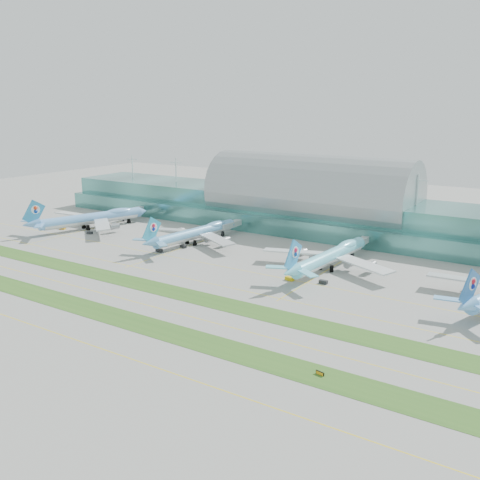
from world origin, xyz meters
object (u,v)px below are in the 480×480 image
Objects in this scene: airliner_c at (331,255)px; airliner_b at (196,232)px; airliner_a at (93,218)px; terminal at (310,205)px; taxiway_sign_east at (320,373)px.

airliner_b is at bearing -178.30° from airliner_c.
airliner_a is 1.02× the size of airliner_c.
terminal is at bearing 66.77° from airliner_b.
airliner_c is at bearing -57.23° from terminal.
terminal reaches higher than taxiway_sign_east.
terminal reaches higher than airliner_b.
airliner_a reaches higher than airliner_c.
airliner_a is 1.07× the size of airliner_b.
airliner_b is 0.96× the size of airliner_c.
taxiway_sign_east is at bearing -7.46° from airliner_a.
terminal is at bearing 128.83° from taxiway_sign_east.
terminal is 129.44× the size of taxiway_sign_east.
taxiway_sign_east is at bearing -63.70° from airliner_c.
airliner_a is at bearing -147.92° from terminal.
airliner_c is 98.22m from taxiway_sign_east.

